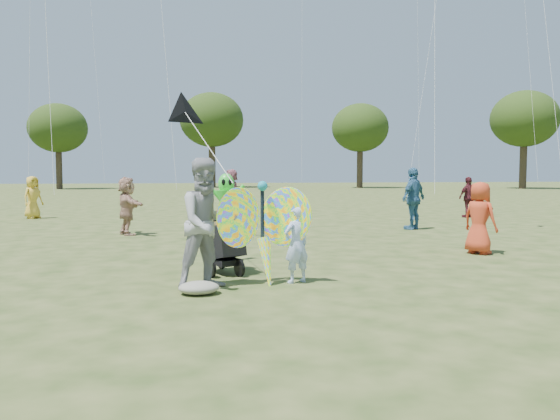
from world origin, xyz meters
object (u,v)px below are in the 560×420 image
(adult_man, at_px, (208,223))
(alien_kite, at_px, (226,201))
(crowd_a, at_px, (480,218))
(crowd_g, at_px, (33,197))
(child_girl, at_px, (297,244))
(jogging_stroller, at_px, (223,238))
(crowd_h, at_px, (469,197))
(crowd_c, at_px, (413,199))
(crowd_d, at_px, (127,206))
(butterfly_kite, at_px, (264,231))
(crowd_j, at_px, (231,191))

(adult_man, bearing_deg, alien_kite, 60.08)
(crowd_a, bearing_deg, crowd_g, 19.69)
(child_girl, xyz_separation_m, jogging_stroller, (-1.08, 1.08, -0.01))
(crowd_g, height_order, alien_kite, alien_kite)
(child_girl, bearing_deg, adult_man, -18.03)
(child_girl, height_order, alien_kite, alien_kite)
(crowd_h, distance_m, jogging_stroller, 14.38)
(crowd_c, distance_m, crowd_d, 8.55)
(crowd_c, distance_m, crowd_h, 5.49)
(crowd_g, bearing_deg, adult_man, -119.15)
(alien_kite, bearing_deg, jogging_stroller, -95.73)
(child_girl, bearing_deg, crowd_a, -177.35)
(crowd_h, distance_m, butterfly_kite, 14.76)
(crowd_j, bearing_deg, alien_kite, 16.10)
(crowd_d, height_order, alien_kite, alien_kite)
(crowd_a, distance_m, jogging_stroller, 5.77)
(butterfly_kite, distance_m, alien_kite, 6.40)
(crowd_h, bearing_deg, child_girl, 35.20)
(crowd_a, xyz_separation_m, crowd_d, (-7.82, 5.09, 0.04))
(adult_man, xyz_separation_m, crowd_d, (-1.84, 7.52, -0.17))
(crowd_d, distance_m, alien_kite, 2.88)
(crowd_j, bearing_deg, adult_man, 15.67)
(crowd_j, distance_m, butterfly_kite, 14.75)
(butterfly_kite, bearing_deg, crowd_d, 110.35)
(crowd_c, bearing_deg, child_girl, 19.54)
(jogging_stroller, distance_m, alien_kite, 5.37)
(crowd_a, xyz_separation_m, crowd_h, (4.74, 8.74, 0.01))
(child_girl, distance_m, crowd_a, 5.10)
(crowd_g, bearing_deg, crowd_j, -44.08)
(crowd_j, height_order, jogging_stroller, crowd_j)
(crowd_g, distance_m, butterfly_kite, 15.21)
(adult_man, relative_size, butterfly_kite, 1.08)
(crowd_g, height_order, crowd_j, crowd_j)
(crowd_d, bearing_deg, jogging_stroller, 177.50)
(child_girl, distance_m, butterfly_kite, 0.57)
(adult_man, xyz_separation_m, alien_kite, (0.87, 6.56, -0.02))
(child_girl, bearing_deg, crowd_j, -115.55)
(crowd_g, bearing_deg, crowd_c, -79.02)
(crowd_a, bearing_deg, crowd_j, -8.04)
(crowd_h, bearing_deg, crowd_j, -37.26)
(crowd_d, bearing_deg, adult_man, 172.20)
(adult_man, relative_size, crowd_j, 1.05)
(crowd_c, bearing_deg, crowd_g, -61.30)
(crowd_a, distance_m, alien_kite, 6.57)
(crowd_c, bearing_deg, crowd_j, -91.20)
(child_girl, bearing_deg, crowd_g, -85.90)
(crowd_g, bearing_deg, alien_kite, -99.25)
(crowd_h, bearing_deg, crowd_a, 46.88)
(crowd_d, bearing_deg, butterfly_kite, 178.80)
(adult_man, height_order, butterfly_kite, adult_man)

